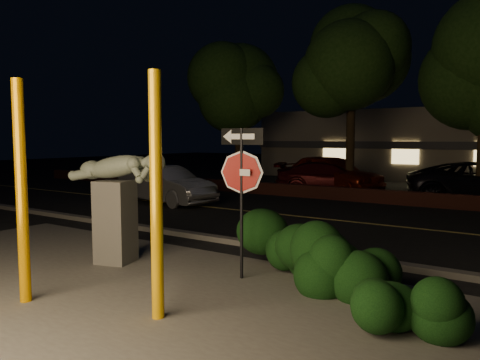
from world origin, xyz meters
name	(u,v)px	position (x,y,z in m)	size (l,w,h in m)	color
ground	(386,209)	(0.00, 10.00, 0.00)	(90.00, 90.00, 0.00)	black
patio	(151,306)	(0.00, -1.00, 0.01)	(14.00, 6.00, 0.02)	#4C4944
road	(354,222)	(0.00, 7.00, 0.01)	(80.00, 8.00, 0.01)	black
lane_marking	(354,222)	(0.00, 7.00, 0.02)	(80.00, 0.12, 0.01)	#B19B47
curb	(284,249)	(0.00, 2.90, 0.06)	(80.00, 0.25, 0.12)	#4C4944
brick_wall	(397,198)	(0.00, 11.30, 0.25)	(40.00, 0.35, 0.50)	#4F2219
parking_lot	(432,190)	(0.00, 17.00, 0.01)	(40.00, 12.00, 0.01)	black
building	(462,144)	(0.00, 24.99, 2.00)	(22.00, 10.20, 4.00)	#74695D
tree_far_a	(239,75)	(-8.00, 13.00, 5.34)	(4.60, 4.60, 7.43)	black
tree_far_b	(352,48)	(-2.50, 13.20, 6.05)	(5.20, 5.20, 8.41)	black
yellow_pole_left	(22,193)	(-1.63, -1.88, 1.60)	(0.16, 0.16, 3.21)	#D58800
yellow_pole_right	(156,197)	(0.40, -1.26, 1.62)	(0.16, 0.16, 3.23)	#F3AA08
signpost	(242,173)	(0.34, 0.80, 1.81)	(0.86, 0.10, 2.54)	black
sculpture	(117,195)	(-2.18, 0.33, 1.30)	(1.97, 1.04, 2.11)	#4C4944
hedge_center	(293,240)	(0.84, 1.68, 0.57)	(2.18, 1.02, 1.14)	black
hedge_right	(343,258)	(2.02, 1.07, 0.56)	(1.70, 0.91, 1.11)	black
hedge_far_right	(403,302)	(3.23, -0.09, 0.46)	(1.31, 0.82, 0.91)	black
silver_sedan	(166,185)	(-7.06, 6.88, 0.68)	(1.45, 4.15, 1.37)	#BCBDC2
parked_car_red	(330,173)	(-3.51, 13.53, 0.84)	(1.97, 4.91, 1.67)	maroon
parked_car_darkred	(330,178)	(-3.33, 13.09, 0.67)	(1.89, 4.65, 1.35)	#3D090B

